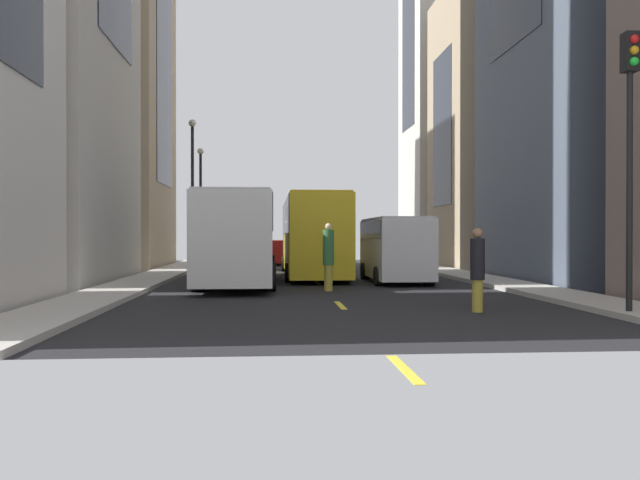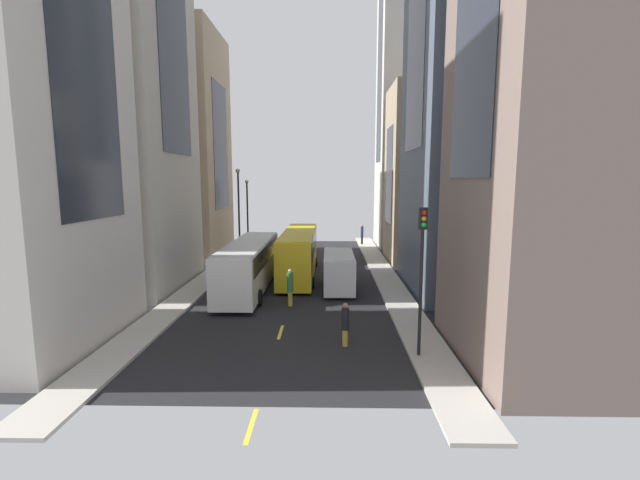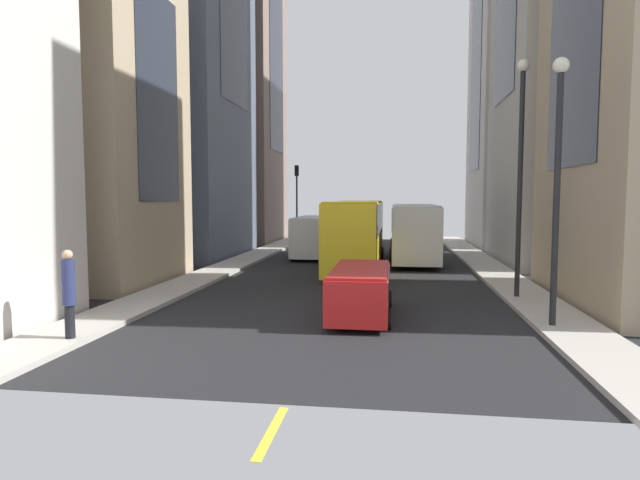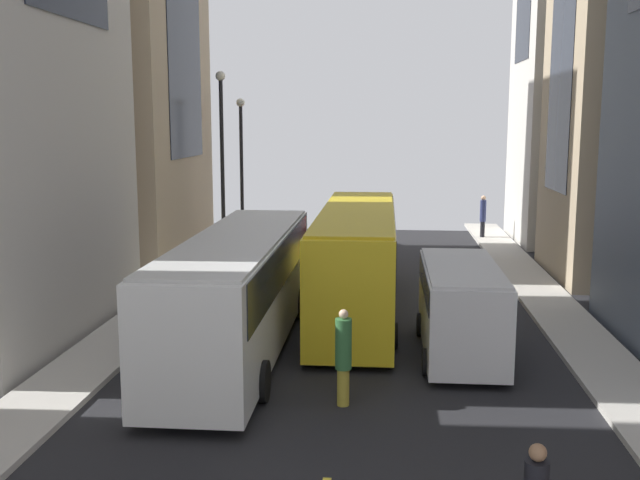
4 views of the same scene
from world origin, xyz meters
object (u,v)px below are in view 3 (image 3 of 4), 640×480
Objects in this scene: delivery_van_white at (313,234)px; pedestrian_walking_far at (365,235)px; streetcar_yellow at (357,228)px; pedestrian_waiting_curb at (69,291)px; pedestrian_crossing_near at (331,230)px; traffic_light_near_corner at (297,189)px; city_bus_white at (413,226)px; car_red_0 at (360,288)px.

pedestrian_walking_far is at bearing -127.44° from delivery_van_white.
pedestrian_waiting_curb is (6.27, 16.31, -0.73)m from streetcar_yellow.
streetcar_yellow is 15.02m from pedestrian_crossing_near.
pedestrian_waiting_curb is at bearing 89.97° from traffic_light_near_corner.
pedestrian_waiting_curb is (6.25, 24.63, 0.18)m from pedestrian_walking_far.
city_bus_white is 6.24m from delivery_van_white.
city_bus_white is at bearing 110.52° from pedestrian_waiting_curb.
city_bus_white is 22.86m from pedestrian_waiting_curb.
pedestrian_crossing_near is (0.05, -10.33, -0.41)m from delivery_van_white.
pedestrian_walking_far reaches higher than car_red_0.
city_bus_white is 5.02m from pedestrian_walking_far.
city_bus_white is at bearing 129.32° from traffic_light_near_corner.
pedestrian_crossing_near is (6.27, -10.15, -0.91)m from city_bus_white.
delivery_van_white is (6.22, 0.17, -0.49)m from city_bus_white.
delivery_van_white is at bearing 0.58° from pedestrian_crossing_near.
streetcar_yellow is at bearing 111.37° from traffic_light_near_corner.
streetcar_yellow is at bearing 113.83° from pedestrian_waiting_curb.
car_red_0 is 20.46m from pedestrian_walking_far.
city_bus_white is at bearing 32.00° from pedestrian_crossing_near.
delivery_van_white reaches higher than pedestrian_walking_far.
delivery_van_white is 5.03m from pedestrian_walking_far.
pedestrian_waiting_curb is at bearing 68.97° from streetcar_yellow.
pedestrian_walking_far reaches higher than pedestrian_crossing_near.
delivery_van_white is at bearing -54.64° from streetcar_yellow.
city_bus_white is 11.97m from pedestrian_crossing_near.
pedestrian_crossing_near is at bearing 129.06° from pedestrian_waiting_curb.
city_bus_white is 5.31× the size of pedestrian_waiting_curb.
car_red_0 is at bearing 104.37° from traffic_light_near_corner.
delivery_van_white is 20.89m from pedestrian_waiting_curb.
traffic_light_near_corner reaches higher than pedestrian_waiting_curb.
pedestrian_walking_far is 0.36× the size of traffic_light_near_corner.
pedestrian_crossing_near reaches higher than car_red_0.
city_bus_white is 2.55× the size of car_red_0.
pedestrian_walking_far is 25.41m from pedestrian_waiting_curb.
car_red_0 is at bearing 94.47° from streetcar_yellow.
streetcar_yellow is at bearing 125.36° from delivery_van_white.
delivery_van_white is 12.45m from traffic_light_near_corner.
city_bus_white is 16.80m from car_red_0.
pedestrian_waiting_curb is (9.42, 20.82, -0.62)m from city_bus_white.
car_red_0 is 0.75× the size of traffic_light_near_corner.
pedestrian_crossing_near is at bearing -0.67° from pedestrian_walking_far.
car_red_0 is 2.08× the size of pedestrian_waiting_curb.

